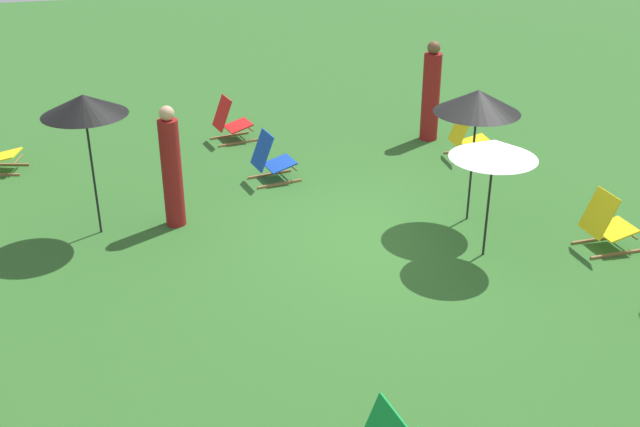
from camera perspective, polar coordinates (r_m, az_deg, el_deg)
ground_plane at (r=10.80m, az=6.16°, el=-1.67°), size 40.00×40.00×0.00m
deckchair_0 at (r=13.59m, az=10.90°, el=5.60°), size 0.52×0.78×0.83m
deckchair_2 at (r=12.39m, az=-3.66°, el=4.02°), size 0.60×0.83×0.83m
deckchair_5 at (r=10.94m, az=20.48°, el=-0.74°), size 0.50×0.77×0.83m
deckchair_6 at (r=14.21m, az=-6.69°, el=6.79°), size 0.62×0.84×0.83m
umbrella_0 at (r=10.60m, az=-17.14°, el=7.69°), size 1.14×1.14×2.01m
umbrella_1 at (r=9.88m, az=12.79°, el=4.68°), size 1.12×1.12×1.63m
umbrella_2 at (r=10.78m, az=11.62°, el=8.14°), size 1.20×1.20×1.94m
person_0 at (r=10.93m, az=-10.95°, el=3.22°), size 0.39×0.39×1.77m
person_2 at (r=14.21m, az=8.23°, el=8.79°), size 0.45×0.45×1.82m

